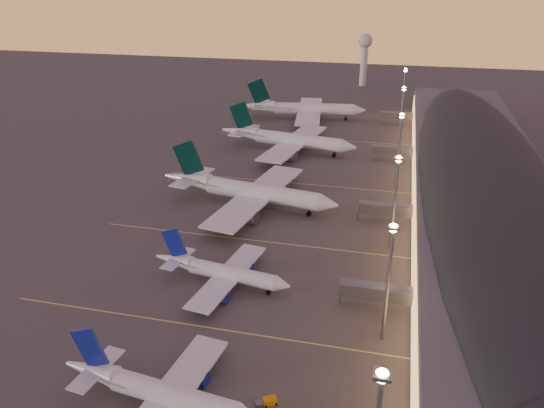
{
  "coord_description": "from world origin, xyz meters",
  "views": [
    {
      "loc": [
        34.99,
        -90.14,
        68.3
      ],
      "look_at": [
        2.0,
        45.0,
        7.0
      ],
      "focal_mm": 35.0,
      "sensor_mm": 36.0,
      "label": 1
    }
  ],
  "objects_px": {
    "airliner_wide_near": "(247,191)",
    "baggage_tug_b": "(267,402)",
    "airliner_wide_mid": "(287,139)",
    "airliner_wide_far": "(302,109)",
    "radar_tower": "(365,51)",
    "airliner_narrow_south": "(158,392)",
    "airliner_narrow_north": "(221,272)"
  },
  "relations": [
    {
      "from": "airliner_narrow_south",
      "to": "airliner_wide_near",
      "type": "relative_size",
      "value": 0.62
    },
    {
      "from": "airliner_narrow_south",
      "to": "baggage_tug_b",
      "type": "height_order",
      "value": "airliner_narrow_south"
    },
    {
      "from": "airliner_wide_mid",
      "to": "radar_tower",
      "type": "xyz_separation_m",
      "value": [
        18.92,
        144.78,
        16.99
      ]
    },
    {
      "from": "airliner_wide_far",
      "to": "radar_tower",
      "type": "relative_size",
      "value": 1.93
    },
    {
      "from": "airliner_narrow_south",
      "to": "airliner_wide_far",
      "type": "height_order",
      "value": "airliner_wide_far"
    },
    {
      "from": "airliner_wide_mid",
      "to": "airliner_wide_far",
      "type": "distance_m",
      "value": 51.97
    },
    {
      "from": "airliner_narrow_south",
      "to": "airliner_wide_mid",
      "type": "relative_size",
      "value": 0.63
    },
    {
      "from": "airliner_narrow_north",
      "to": "airliner_wide_mid",
      "type": "relative_size",
      "value": 0.6
    },
    {
      "from": "airliner_wide_mid",
      "to": "airliner_narrow_north",
      "type": "bearing_deg",
      "value": -76.58
    },
    {
      "from": "airliner_narrow_north",
      "to": "baggage_tug_b",
      "type": "height_order",
      "value": "airliner_narrow_north"
    },
    {
      "from": "airliner_wide_near",
      "to": "airliner_wide_far",
      "type": "height_order",
      "value": "airliner_wide_far"
    },
    {
      "from": "airliner_wide_mid",
      "to": "airliner_narrow_south",
      "type": "bearing_deg",
      "value": -76.64
    },
    {
      "from": "airliner_narrow_south",
      "to": "baggage_tug_b",
      "type": "bearing_deg",
      "value": 22.69
    },
    {
      "from": "airliner_wide_mid",
      "to": "radar_tower",
      "type": "relative_size",
      "value": 1.82
    },
    {
      "from": "airliner_wide_far",
      "to": "airliner_narrow_south",
      "type": "bearing_deg",
      "value": -93.84
    },
    {
      "from": "airliner_narrow_north",
      "to": "airliner_wide_near",
      "type": "bearing_deg",
      "value": 106.75
    },
    {
      "from": "airliner_wide_mid",
      "to": "radar_tower",
      "type": "distance_m",
      "value": 146.99
    },
    {
      "from": "airliner_wide_near",
      "to": "radar_tower",
      "type": "bearing_deg",
      "value": 93.99
    },
    {
      "from": "airliner_narrow_south",
      "to": "airliner_wide_near",
      "type": "bearing_deg",
      "value": 102.82
    },
    {
      "from": "airliner_narrow_south",
      "to": "airliner_wide_mid",
      "type": "xyz_separation_m",
      "value": [
        -8.9,
        143.09,
        1.44
      ]
    },
    {
      "from": "airliner_wide_mid",
      "to": "airliner_wide_far",
      "type": "xyz_separation_m",
      "value": [
        -3.26,
        51.87,
        0.3
      ]
    },
    {
      "from": "airliner_wide_near",
      "to": "baggage_tug_b",
      "type": "xyz_separation_m",
      "value": [
        26.84,
        -80.48,
        -4.43
      ]
    },
    {
      "from": "airliner_wide_near",
      "to": "baggage_tug_b",
      "type": "height_order",
      "value": "airliner_wide_near"
    },
    {
      "from": "radar_tower",
      "to": "baggage_tug_b",
      "type": "relative_size",
      "value": 8.27
    },
    {
      "from": "radar_tower",
      "to": "airliner_wide_mid",
      "type": "bearing_deg",
      "value": -97.44
    },
    {
      "from": "airliner_wide_mid",
      "to": "airliner_wide_far",
      "type": "height_order",
      "value": "airliner_wide_far"
    },
    {
      "from": "airliner_wide_near",
      "to": "airliner_wide_mid",
      "type": "xyz_separation_m",
      "value": [
        0.24,
        57.55,
        -0.06
      ]
    },
    {
      "from": "radar_tower",
      "to": "baggage_tug_b",
      "type": "bearing_deg",
      "value": -88.44
    },
    {
      "from": "airliner_wide_far",
      "to": "baggage_tug_b",
      "type": "relative_size",
      "value": 16.0
    },
    {
      "from": "airliner_wide_mid",
      "to": "baggage_tug_b",
      "type": "xyz_separation_m",
      "value": [
        26.59,
        -138.03,
        -4.37
      ]
    },
    {
      "from": "airliner_wide_mid",
      "to": "radar_tower",
      "type": "bearing_deg",
      "value": 92.36
    },
    {
      "from": "airliner_narrow_north",
      "to": "radar_tower",
      "type": "xyz_separation_m",
      "value": [
        12.39,
        248.13,
        18.62
      ]
    }
  ]
}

